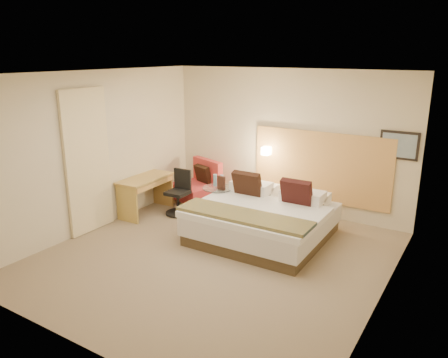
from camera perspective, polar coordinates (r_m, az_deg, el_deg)
The scene contains 20 objects.
floor at distance 6.72m, azimuth -1.20°, elevation -10.16°, with size 4.80×5.00×0.02m, color #7E6C55.
ceiling at distance 6.02m, azimuth -1.35°, elevation 13.71°, with size 4.80×5.00×0.02m, color white.
wall_back at distance 8.39m, azimuth 8.18°, elevation 4.91°, with size 4.80×0.02×2.70m, color beige.
wall_front at distance 4.46m, azimuth -19.30°, elevation -6.12°, with size 4.80×0.02×2.70m, color beige.
wall_left at distance 7.78m, azimuth -16.33°, elevation 3.52°, with size 0.02×5.00×2.70m, color beige.
wall_right at distance 5.36m, azimuth 20.86°, elevation -2.51°, with size 0.02×5.00×2.70m, color beige.
headboard_panel at distance 8.19m, azimuth 12.42°, elevation 1.55°, with size 2.60×0.04×1.30m, color tan.
art_frame at distance 7.76m, azimuth 21.91°, elevation 4.11°, with size 0.62×0.03×0.47m, color black.
art_canvas at distance 7.74m, azimuth 21.88°, elevation 4.08°, with size 0.54×0.01×0.39m, color gray.
lamp_arm at distance 8.49m, azimuth 5.72°, elevation 3.76°, with size 0.02×0.02×0.12m, color silver.
lamp_shade at distance 8.44m, azimuth 5.54°, elevation 3.68°, with size 0.15×0.15×0.15m, color #F8E6C1.
curtain at distance 7.61m, azimuth -17.39°, elevation 2.16°, with size 0.06×0.90×2.42m, color beige.
bottle_a at distance 7.96m, azimuth -1.17°, elevation -0.15°, with size 0.07×0.07×0.22m, color #7FADC4.
bottle_b at distance 7.92m, azimuth -0.31°, elevation -0.23°, with size 0.07×0.07×0.22m, color #9BBCF0.
menu_folder at distance 7.75m, azimuth -0.34°, elevation -0.51°, with size 0.14×0.06×0.24m, color #351C15.
bed at distance 7.26m, azimuth 5.15°, elevation -5.19°, with size 2.12×2.04×1.01m.
lounge_chair at distance 8.87m, azimuth -3.34°, elevation -0.99°, with size 1.02×0.96×0.88m.
side_table at distance 7.98m, azimuth -0.81°, elevation -3.00°, with size 0.65×0.65×0.62m.
desk at distance 8.37m, azimuth -10.10°, elevation -0.80°, with size 0.56×1.15×0.71m.
desk_chair at distance 8.31m, azimuth -5.88°, elevation -2.26°, with size 0.49×0.49×0.84m.
Camera 1 is at (3.30, -5.03, 2.98)m, focal length 35.00 mm.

